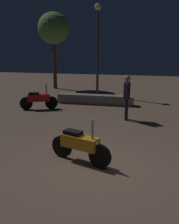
# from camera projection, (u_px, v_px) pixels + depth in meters

# --- Properties ---
(ground_plane) EXTENTS (40.00, 40.00, 0.00)m
(ground_plane) POSITION_uv_depth(u_px,v_px,m) (100.00, 167.00, 6.03)
(ground_plane) COLOR brown
(motorcycle_orange_foreground) EXTENTS (1.60, 0.65, 1.11)m
(motorcycle_orange_foreground) POSITION_uv_depth(u_px,v_px,m) (80.00, 145.00, 6.18)
(motorcycle_orange_foreground) COLOR black
(motorcycle_orange_foreground) RESTS_ON ground_plane
(motorcycle_red_parked_left) EXTENTS (1.58, 0.70, 1.11)m
(motorcycle_red_parked_left) POSITION_uv_depth(u_px,v_px,m) (39.00, 99.00, 11.47)
(motorcycle_red_parked_left) COLOR black
(motorcycle_red_parked_left) RESTS_ON ground_plane
(person_rider_beside) EXTENTS (0.26, 0.67, 1.69)m
(person_rider_beside) POSITION_uv_depth(u_px,v_px,m) (127.00, 94.00, 9.66)
(person_rider_beside) COLOR black
(person_rider_beside) RESTS_ON ground_plane
(streetlamp_near) EXTENTS (0.36, 0.36, 4.90)m
(streetlamp_near) POSITION_uv_depth(u_px,v_px,m) (98.00, 39.00, 13.97)
(streetlamp_near) COLOR #38383D
(streetlamp_near) RESTS_ON ground_plane
(tree_center_bg) EXTENTS (1.98, 1.98, 4.82)m
(tree_center_bg) POSITION_uv_depth(u_px,v_px,m) (53.00, 29.00, 16.38)
(tree_center_bg) COLOR #4C331E
(tree_center_bg) RESTS_ON ground_plane
(planter_wall_low) EXTENTS (3.68, 0.50, 0.45)m
(planter_wall_low) POSITION_uv_depth(u_px,v_px,m) (95.00, 99.00, 12.56)
(planter_wall_low) COLOR gray
(planter_wall_low) RESTS_ON ground_plane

